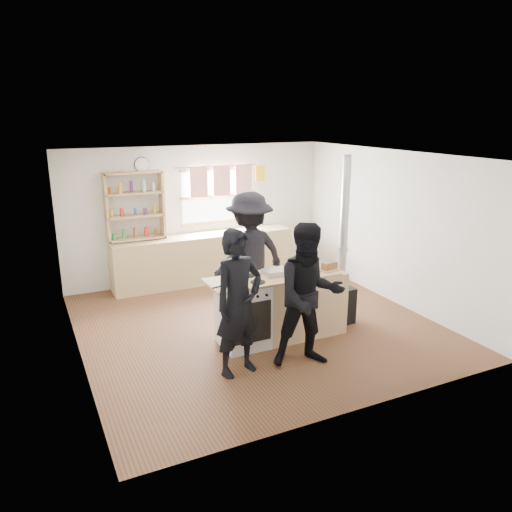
{
  "coord_description": "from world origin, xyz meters",
  "views": [
    {
      "loc": [
        -2.98,
        -6.25,
        3.07
      ],
      "look_at": [
        -0.04,
        -0.1,
        1.1
      ],
      "focal_mm": 35.0,
      "sensor_mm": 36.0,
      "label": 1
    }
  ],
  "objects_px": {
    "thermos": "(250,222)",
    "person_far": "(249,255)",
    "person_near_left": "(239,303)",
    "bread_board": "(329,267)",
    "stockpot_counter": "(305,261)",
    "person_near_right": "(309,296)",
    "cooking_island": "(282,306)",
    "skillet_greens": "(234,283)",
    "roast_tray": "(276,272)",
    "flue_heater": "(341,281)",
    "stockpot_stove": "(242,269)"
  },
  "relations": [
    {
      "from": "thermos",
      "to": "person_far",
      "type": "bearing_deg",
      "value": -115.36
    },
    {
      "from": "person_near_left",
      "to": "bread_board",
      "type": "bearing_deg",
      "value": 4.9
    },
    {
      "from": "stockpot_counter",
      "to": "person_near_right",
      "type": "distance_m",
      "value": 1.07
    },
    {
      "from": "person_near_left",
      "to": "person_near_right",
      "type": "xyz_separation_m",
      "value": [
        0.87,
        -0.17,
        0.01
      ]
    },
    {
      "from": "bread_board",
      "to": "person_near_right",
      "type": "relative_size",
      "value": 0.17
    },
    {
      "from": "person_near_left",
      "to": "person_near_right",
      "type": "bearing_deg",
      "value": -24.43
    },
    {
      "from": "person_far",
      "to": "cooking_island",
      "type": "bearing_deg",
      "value": 83.53
    },
    {
      "from": "skillet_greens",
      "to": "person_far",
      "type": "height_order",
      "value": "person_far"
    },
    {
      "from": "cooking_island",
      "to": "roast_tray",
      "type": "relative_size",
      "value": 5.44
    },
    {
      "from": "cooking_island",
      "to": "bread_board",
      "type": "height_order",
      "value": "bread_board"
    },
    {
      "from": "thermos",
      "to": "person_near_right",
      "type": "distance_m",
      "value": 3.7
    },
    {
      "from": "person_far",
      "to": "stockpot_counter",
      "type": "bearing_deg",
      "value": 110.6
    },
    {
      "from": "person_near_left",
      "to": "flue_heater",
      "type": "bearing_deg",
      "value": 7.16
    },
    {
      "from": "person_near_right",
      "to": "person_far",
      "type": "xyz_separation_m",
      "value": [
        0.01,
        1.77,
        0.06
      ]
    },
    {
      "from": "cooking_island",
      "to": "stockpot_stove",
      "type": "distance_m",
      "value": 0.78
    },
    {
      "from": "skillet_greens",
      "to": "stockpot_stove",
      "type": "bearing_deg",
      "value": 50.7
    },
    {
      "from": "thermos",
      "to": "bread_board",
      "type": "bearing_deg",
      "value": -92.38
    },
    {
      "from": "roast_tray",
      "to": "thermos",
      "type": "bearing_deg",
      "value": 72.11
    },
    {
      "from": "skillet_greens",
      "to": "person_far",
      "type": "distance_m",
      "value": 1.26
    },
    {
      "from": "cooking_island",
      "to": "roast_tray",
      "type": "distance_m",
      "value": 0.51
    },
    {
      "from": "skillet_greens",
      "to": "bread_board",
      "type": "relative_size",
      "value": 1.07
    },
    {
      "from": "bread_board",
      "to": "person_near_right",
      "type": "bearing_deg",
      "value": -136.98
    },
    {
      "from": "person_near_right",
      "to": "person_near_left",
      "type": "bearing_deg",
      "value": -176.72
    },
    {
      "from": "skillet_greens",
      "to": "person_far",
      "type": "bearing_deg",
      "value": 56.01
    },
    {
      "from": "skillet_greens",
      "to": "person_near_left",
      "type": "distance_m",
      "value": 0.58
    },
    {
      "from": "flue_heater",
      "to": "person_near_left",
      "type": "height_order",
      "value": "flue_heater"
    },
    {
      "from": "thermos",
      "to": "person_near_right",
      "type": "height_order",
      "value": "person_near_right"
    },
    {
      "from": "person_near_right",
      "to": "flue_heater",
      "type": "bearing_deg",
      "value": 53.55
    },
    {
      "from": "bread_board",
      "to": "stockpot_stove",
      "type": "bearing_deg",
      "value": 164.28
    },
    {
      "from": "person_near_right",
      "to": "person_far",
      "type": "relative_size",
      "value": 0.94
    },
    {
      "from": "skillet_greens",
      "to": "stockpot_stove",
      "type": "distance_m",
      "value": 0.42
    },
    {
      "from": "cooking_island",
      "to": "stockpot_counter",
      "type": "relative_size",
      "value": 6.35
    },
    {
      "from": "stockpot_stove",
      "to": "person_near_left",
      "type": "xyz_separation_m",
      "value": [
        -0.43,
        -0.87,
        -0.12
      ]
    },
    {
      "from": "stockpot_counter",
      "to": "bread_board",
      "type": "relative_size",
      "value": 0.99
    },
    {
      "from": "cooking_island",
      "to": "person_near_left",
      "type": "xyz_separation_m",
      "value": [
        -0.94,
        -0.65,
        0.43
      ]
    },
    {
      "from": "skillet_greens",
      "to": "flue_heater",
      "type": "relative_size",
      "value": 0.13
    },
    {
      "from": "skillet_greens",
      "to": "stockpot_counter",
      "type": "xyz_separation_m",
      "value": [
        1.19,
        0.22,
        0.08
      ]
    },
    {
      "from": "stockpot_stove",
      "to": "flue_heater",
      "type": "distance_m",
      "value": 1.61
    },
    {
      "from": "cooking_island",
      "to": "person_near_left",
      "type": "height_order",
      "value": "person_near_left"
    },
    {
      "from": "flue_heater",
      "to": "person_far",
      "type": "height_order",
      "value": "flue_heater"
    },
    {
      "from": "stockpot_counter",
      "to": "person_far",
      "type": "xyz_separation_m",
      "value": [
        -0.49,
        0.82,
        -0.06
      ]
    },
    {
      "from": "bread_board",
      "to": "flue_heater",
      "type": "distance_m",
      "value": 0.55
    },
    {
      "from": "roast_tray",
      "to": "flue_heater",
      "type": "xyz_separation_m",
      "value": [
        1.14,
        0.06,
        -0.33
      ]
    },
    {
      "from": "roast_tray",
      "to": "person_near_left",
      "type": "relative_size",
      "value": 0.2
    },
    {
      "from": "roast_tray",
      "to": "person_near_right",
      "type": "relative_size",
      "value": 0.2
    },
    {
      "from": "roast_tray",
      "to": "stockpot_counter",
      "type": "relative_size",
      "value": 1.17
    },
    {
      "from": "cooking_island",
      "to": "stockpot_stove",
      "type": "bearing_deg",
      "value": 156.62
    },
    {
      "from": "cooking_island",
      "to": "skillet_greens",
      "type": "distance_m",
      "value": 0.92
    },
    {
      "from": "stockpot_counter",
      "to": "bread_board",
      "type": "bearing_deg",
      "value": -43.0
    },
    {
      "from": "thermos",
      "to": "flue_heater",
      "type": "relative_size",
      "value": 0.13
    }
  ]
}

